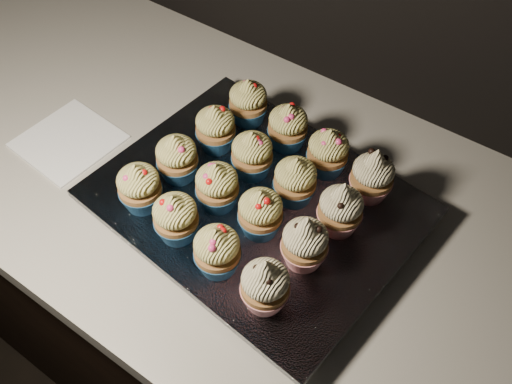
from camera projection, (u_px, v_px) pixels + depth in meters
cabinet at (322, 369)px, 1.19m from camera, size 2.40×0.60×0.86m
worktop at (349, 251)px, 0.84m from camera, size 2.44×0.64×0.04m
napkin at (69, 141)px, 0.95m from camera, size 0.16×0.16×0.00m
baking_tray at (256, 208)px, 0.85m from camera, size 0.44×0.35×0.02m
foil_lining at (256, 201)px, 0.84m from camera, size 0.48×0.39×0.01m
cupcake_0 at (139, 187)px, 0.80m from camera, size 0.06×0.06×0.08m
cupcake_1 at (176, 217)px, 0.77m from camera, size 0.06×0.06×0.08m
cupcake_2 at (217, 250)px, 0.73m from camera, size 0.06×0.06×0.08m
cupcake_3 at (265, 285)px, 0.70m from camera, size 0.06×0.06×0.10m
cupcake_4 at (177, 158)px, 0.84m from camera, size 0.06×0.06×0.08m
cupcake_5 at (217, 186)px, 0.80m from camera, size 0.06×0.06×0.08m
cupcake_6 at (260, 213)px, 0.77m from camera, size 0.06×0.06×0.08m
cupcake_7 at (305, 242)px, 0.74m from camera, size 0.06×0.06×0.10m
cupcake_8 at (216, 128)px, 0.88m from camera, size 0.06×0.06×0.08m
cupcake_9 at (252, 154)px, 0.84m from camera, size 0.06×0.06×0.08m
cupcake_10 at (295, 180)px, 0.81m from camera, size 0.06×0.06×0.08m
cupcake_11 at (340, 209)px, 0.77m from camera, size 0.06×0.06×0.10m
cupcake_12 at (248, 102)px, 0.91m from camera, size 0.06×0.06×0.08m
cupcake_13 at (288, 127)px, 0.88m from camera, size 0.06×0.06×0.08m
cupcake_14 at (328, 152)px, 0.84m from camera, size 0.06×0.06×0.08m
cupcake_15 at (372, 176)px, 0.81m from camera, size 0.06×0.06×0.10m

